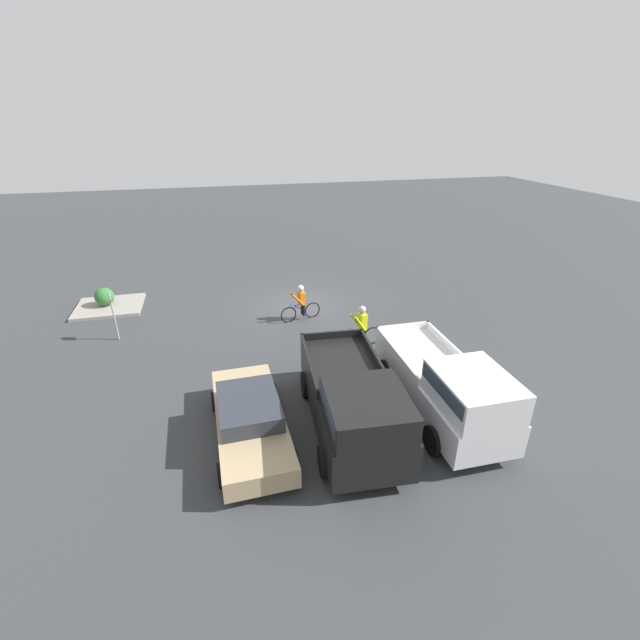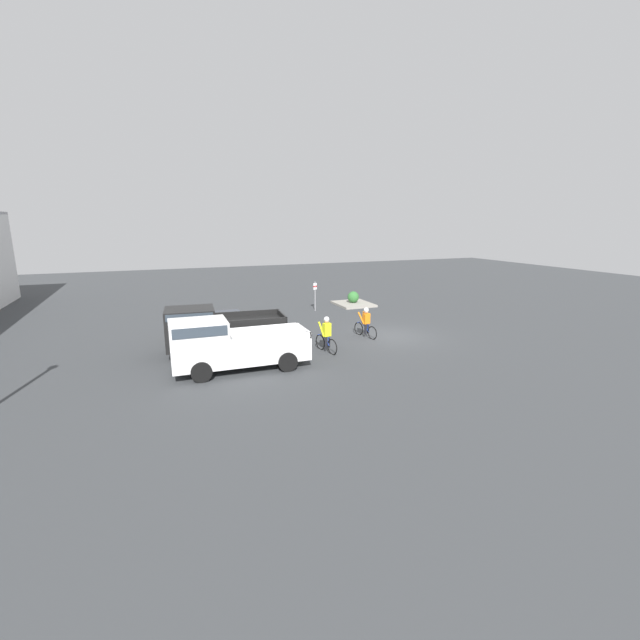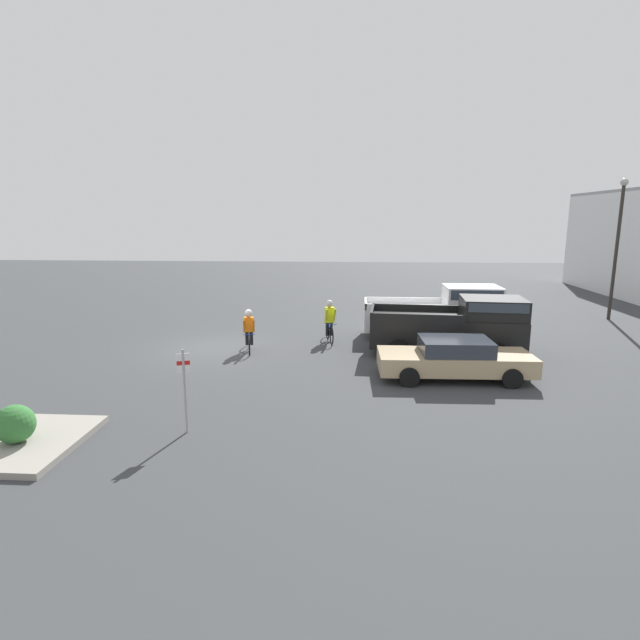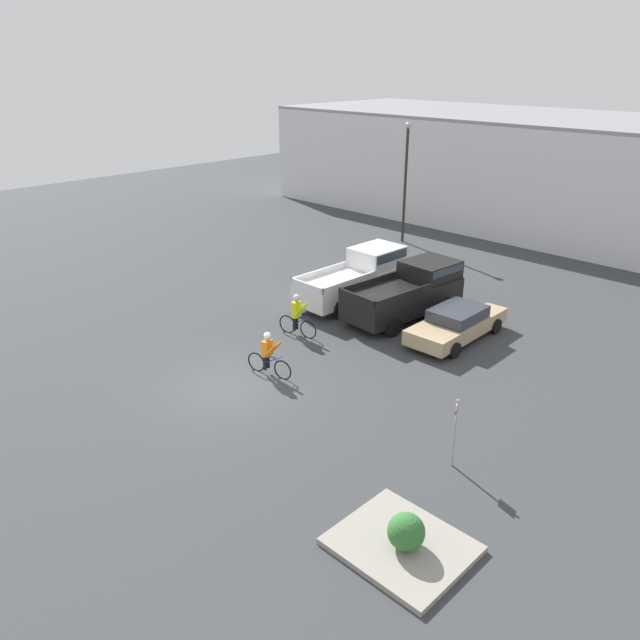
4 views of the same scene
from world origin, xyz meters
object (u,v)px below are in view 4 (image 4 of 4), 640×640
object	(u,v)px
sedan_0	(457,323)
cyclist_0	(268,353)
shrub	(406,532)
lamppost	(406,174)
cyclist_1	(297,315)
fire_lane_sign	(455,426)
pickup_truck_1	(410,291)
pickup_truck_0	(359,275)

from	to	relation	value
sedan_0	cyclist_0	bearing A→B (deg)	-112.32
shrub	lamppost	bearing A→B (deg)	127.83
cyclist_1	shrub	distance (m)	12.13
sedan_0	cyclist_0	distance (m)	7.74
fire_lane_sign	pickup_truck_1	bearing A→B (deg)	133.49
pickup_truck_0	cyclist_1	distance (m)	4.85
sedan_0	shrub	size ratio (longest dim) A/B	5.67
pickup_truck_1	cyclist_1	bearing A→B (deg)	-111.79
pickup_truck_0	shrub	xyz separation A→B (m)	(11.21, -11.18, -0.57)
cyclist_1	lamppost	distance (m)	15.20
fire_lane_sign	cyclist_1	bearing A→B (deg)	162.17
lamppost	pickup_truck_0	bearing A→B (deg)	-63.50
cyclist_0	lamppost	world-z (taller)	lamppost
pickup_truck_1	cyclist_0	world-z (taller)	pickup_truck_1
cyclist_1	pickup_truck_1	bearing A→B (deg)	68.21
pickup_truck_1	shrub	distance (m)	13.98
cyclist_1	lamppost	bearing A→B (deg)	111.51
pickup_truck_0	cyclist_1	bearing A→B (deg)	-78.99
lamppost	cyclist_1	bearing A→B (deg)	-68.49
pickup_truck_1	fire_lane_sign	bearing A→B (deg)	-46.51
cyclist_0	sedan_0	bearing A→B (deg)	67.68
shrub	cyclist_1	bearing A→B (deg)	148.00
lamppost	shrub	size ratio (longest dim) A/B	8.10
pickup_truck_1	pickup_truck_0	bearing A→B (deg)	179.86
pickup_truck_0	cyclist_0	distance (m)	8.20
cyclist_0	lamppost	distance (m)	18.58
cyclist_0	fire_lane_sign	bearing A→B (deg)	0.25
fire_lane_sign	shrub	distance (m)	3.69
pickup_truck_0	shrub	distance (m)	15.85
pickup_truck_1	shrub	bearing A→B (deg)	-53.11
cyclist_0	cyclist_1	distance (m)	3.46
sedan_0	pickup_truck_0	bearing A→B (deg)	173.96
sedan_0	lamppost	bearing A→B (deg)	136.29
sedan_0	fire_lane_sign	world-z (taller)	fire_lane_sign
pickup_truck_0	sedan_0	xyz separation A→B (m)	(5.59, -0.59, -0.49)
fire_lane_sign	lamppost	bearing A→B (deg)	131.12
pickup_truck_1	sedan_0	world-z (taller)	pickup_truck_1
sedan_0	cyclist_0	world-z (taller)	cyclist_0
pickup_truck_1	sedan_0	size ratio (longest dim) A/B	1.17
pickup_truck_0	cyclist_1	world-z (taller)	pickup_truck_0
cyclist_0	pickup_truck_0	bearing A→B (deg)	108.88
pickup_truck_0	lamppost	bearing A→B (deg)	116.50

